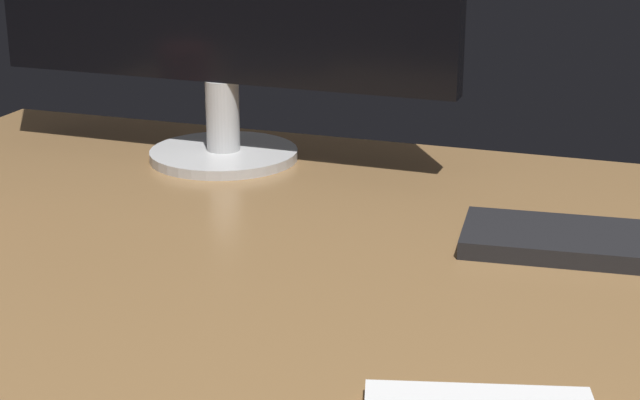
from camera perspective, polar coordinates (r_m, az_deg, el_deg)
desk at (r=99.98cm, az=3.66°, el=-3.87°), size 140.00×84.00×2.00cm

